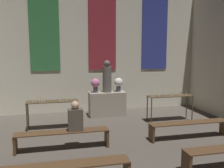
{
  "coord_description": "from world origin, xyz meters",
  "views": [
    {
      "loc": [
        -1.88,
        0.87,
        2.46
      ],
      "look_at": [
        0.0,
        8.91,
        1.3
      ],
      "focal_mm": 40.0,
      "sensor_mm": 36.0,
      "label": 1
    }
  ],
  "objects": [
    {
      "name": "pew_back_left",
      "position": [
        -1.72,
        6.87,
        0.35
      ],
      "size": [
        2.27,
        0.36,
        0.46
      ],
      "color": "#4C331E",
      "rests_on": "ground_plane"
    },
    {
      "name": "flower_vase_right",
      "position": [
        0.43,
        9.71,
        1.2
      ],
      "size": [
        0.32,
        0.32,
        0.51
      ],
      "color": "#4C5666",
      "rests_on": "altar"
    },
    {
      "name": "wall_back",
      "position": [
        0.0,
        10.65,
        2.59
      ],
      "size": [
        8.03,
        0.16,
        5.12
      ],
      "color": "beige",
      "rests_on": "ground_plane"
    },
    {
      "name": "person_seated",
      "position": [
        -1.4,
        6.87,
        0.79
      ],
      "size": [
        0.36,
        0.24,
        0.74
      ],
      "color": "#4C4238",
      "rests_on": "pew_back_left"
    },
    {
      "name": "flower_vase_left",
      "position": [
        -0.43,
        9.71,
        1.2
      ],
      "size": [
        0.32,
        0.32,
        0.51
      ],
      "color": "#4C5666",
      "rests_on": "altar"
    },
    {
      "name": "candle_rack_left",
      "position": [
        -1.96,
        8.54,
        0.78
      ],
      "size": [
        1.55,
        0.44,
        1.09
      ],
      "color": "#473823",
      "rests_on": "ground_plane"
    },
    {
      "name": "altar",
      "position": [
        0.0,
        9.71,
        0.45
      ],
      "size": [
        1.33,
        0.58,
        0.89
      ],
      "color": "gray",
      "rests_on": "ground_plane"
    },
    {
      "name": "statue",
      "position": [
        0.0,
        9.71,
        1.42
      ],
      "size": [
        0.33,
        0.33,
        1.16
      ],
      "color": "#5B5651",
      "rests_on": "altar"
    },
    {
      "name": "candle_rack_right",
      "position": [
        1.95,
        8.55,
        0.78
      ],
      "size": [
        1.55,
        0.44,
        1.09
      ],
      "color": "#473823",
      "rests_on": "ground_plane"
    },
    {
      "name": "pew_back_right",
      "position": [
        1.72,
        6.87,
        0.35
      ],
      "size": [
        2.27,
        0.36,
        0.46
      ],
      "color": "#4C331E",
      "rests_on": "ground_plane"
    }
  ]
}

